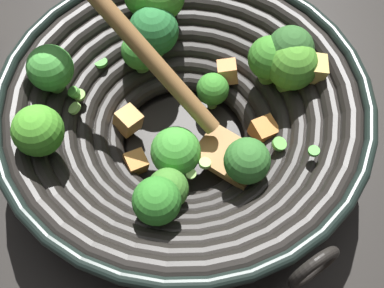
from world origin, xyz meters
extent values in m
plane|color=black|center=(0.00, 0.00, 0.00)|extent=(4.00, 4.00, 0.00)
cylinder|color=black|center=(0.00, 0.00, 0.01)|extent=(0.14, 0.14, 0.01)
torus|color=black|center=(0.00, 0.00, 0.02)|extent=(0.19, 0.19, 0.03)
torus|color=black|center=(0.00, 0.00, 0.03)|extent=(0.23, 0.23, 0.03)
torus|color=black|center=(0.00, 0.00, 0.04)|extent=(0.26, 0.26, 0.03)
torus|color=black|center=(0.00, 0.00, 0.05)|extent=(0.29, 0.29, 0.03)
torus|color=black|center=(0.00, 0.00, 0.07)|extent=(0.32, 0.32, 0.03)
torus|color=black|center=(0.00, 0.00, 0.08)|extent=(0.35, 0.35, 0.03)
torus|color=black|center=(0.00, 0.00, 0.09)|extent=(0.38, 0.38, 0.03)
torus|color=black|center=(0.00, 0.00, 0.10)|extent=(0.40, 0.40, 0.01)
torus|color=black|center=(-0.20, 0.07, 0.10)|extent=(0.03, 0.05, 0.05)
cylinder|color=#5F9541|center=(0.13, 0.06, 0.08)|extent=(0.02, 0.02, 0.01)
sphere|color=green|center=(0.13, 0.06, 0.11)|extent=(0.05, 0.05, 0.05)
cylinder|color=#68A141|center=(0.09, -0.06, 0.06)|extent=(0.03, 0.03, 0.02)
sphere|color=#2A7739|center=(0.09, -0.06, 0.09)|extent=(0.06, 0.06, 0.06)
cylinder|color=#75BE4E|center=(-0.05, -0.12, 0.07)|extent=(0.03, 0.03, 0.02)
sphere|color=#30622B|center=(-0.05, -0.12, 0.10)|extent=(0.05, 0.05, 0.05)
cylinder|color=#588F45|center=(0.09, -0.04, 0.05)|extent=(0.03, 0.02, 0.02)
sphere|color=green|center=(0.09, -0.04, 0.08)|extent=(0.05, 0.05, 0.05)
cylinder|color=olive|center=(-0.02, 0.04, 0.02)|extent=(0.03, 0.03, 0.02)
sphere|color=green|center=(-0.02, 0.04, 0.06)|extent=(0.05, 0.05, 0.05)
cylinder|color=#84C04A|center=(0.11, -0.09, 0.08)|extent=(0.02, 0.03, 0.02)
cylinder|color=#679A39|center=(0.12, -0.08, 0.09)|extent=(0.03, 0.03, 0.02)
cylinder|color=#69A147|center=(0.01, -0.06, 0.02)|extent=(0.02, 0.02, 0.02)
sphere|color=#3C8D2D|center=(0.01, -0.06, 0.05)|extent=(0.04, 0.04, 0.04)
cylinder|color=#77A547|center=(-0.04, 0.08, 0.04)|extent=(0.02, 0.02, 0.02)
sphere|color=#42832E|center=(-0.04, 0.08, 0.07)|extent=(0.04, 0.04, 0.04)
cylinder|color=#6AAA43|center=(-0.09, 0.01, 0.05)|extent=(0.03, 0.02, 0.02)
sphere|color=#34732E|center=(-0.09, 0.01, 0.08)|extent=(0.05, 0.05, 0.05)
cylinder|color=#6AA441|center=(-0.04, -0.11, 0.06)|extent=(0.03, 0.03, 0.02)
sphere|color=#3E8A2B|center=(-0.04, -0.11, 0.09)|extent=(0.05, 0.05, 0.05)
cylinder|color=#599F41|center=(0.08, 0.13, 0.09)|extent=(0.02, 0.02, 0.02)
sphere|color=green|center=(0.08, 0.13, 0.12)|extent=(0.05, 0.05, 0.05)
cylinder|color=#649C45|center=(-0.05, 0.10, 0.07)|extent=(0.02, 0.02, 0.02)
sphere|color=#33872B|center=(-0.05, 0.10, 0.10)|extent=(0.05, 0.05, 0.05)
cylinder|color=#71A346|center=(-0.06, -0.11, 0.06)|extent=(0.04, 0.04, 0.02)
sphere|color=#4E982E|center=(-0.06, -0.11, 0.10)|extent=(0.06, 0.06, 0.06)
cube|color=#E8C366|center=(-0.08, -0.12, 0.09)|extent=(0.04, 0.04, 0.03)
cube|color=#BB6D2C|center=(-0.07, -0.05, 0.04)|extent=(0.04, 0.03, 0.03)
cube|color=#D4884E|center=(0.01, -0.09, 0.05)|extent=(0.04, 0.03, 0.03)
cube|color=gold|center=(-0.07, -0.01, 0.02)|extent=(0.04, 0.04, 0.03)
cube|color=#CF8A44|center=(0.06, 0.03, 0.04)|extent=(0.03, 0.03, 0.03)
cube|color=#C67A34|center=(0.02, 0.06, 0.03)|extent=(0.03, 0.03, 0.03)
cylinder|color=#99D166|center=(0.10, 0.07, 0.07)|extent=(0.02, 0.02, 0.01)
cylinder|color=#99D166|center=(-0.05, 0.03, 0.05)|extent=(0.01, 0.01, 0.01)
cylinder|color=#99D166|center=(-0.04, 0.04, 0.05)|extent=(0.02, 0.02, 0.01)
cylinder|color=#6BC651|center=(0.11, 0.05, 0.08)|extent=(0.02, 0.02, 0.01)
cylinder|color=#6BC651|center=(-0.10, -0.04, 0.06)|extent=(0.02, 0.02, 0.01)
cylinder|color=#56B247|center=(-0.14, -0.03, 0.09)|extent=(0.01, 0.01, 0.00)
cylinder|color=#99D166|center=(0.11, 0.05, 0.07)|extent=(0.02, 0.02, 0.01)
cylinder|color=#56B247|center=(0.12, 0.00, 0.07)|extent=(0.02, 0.02, 0.01)
cube|color=#9E6B38|center=(-0.06, 0.00, 0.05)|extent=(0.07, 0.05, 0.01)
cylinder|color=#A1703F|center=(0.08, 0.00, 0.16)|extent=(0.25, 0.03, 0.20)
camera|label=1|loc=(-0.20, 0.24, 0.54)|focal=48.44mm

